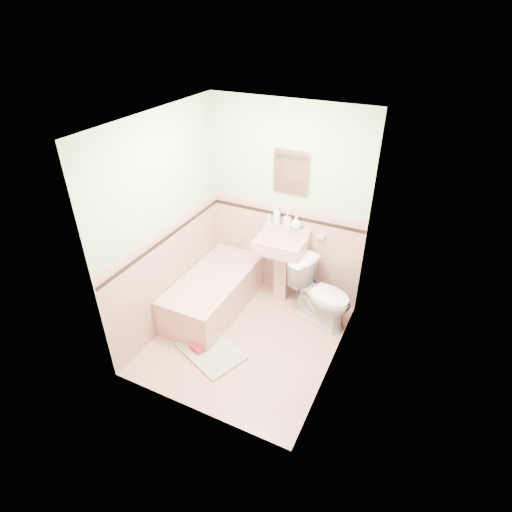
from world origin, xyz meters
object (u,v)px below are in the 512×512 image
at_px(bathtub, 214,293).
at_px(soap_bottle_mid, 287,220).
at_px(soap_bottle_right, 296,223).
at_px(bucket, 307,294).
at_px(soap_bottle_left, 277,215).
at_px(medicine_cabinet, 291,172).
at_px(toilet, 322,294).
at_px(sink, 280,270).
at_px(shoe, 196,348).

bearing_deg(bathtub, soap_bottle_mid, 46.57).
distance_m(soap_bottle_right, bucket, 0.98).
bearing_deg(soap_bottle_left, medicine_cabinet, 11.55).
xyz_separation_m(toilet, bucket, (-0.25, 0.25, -0.25)).
height_order(bathtub, sink, sink).
relative_size(bathtub, bucket, 5.32).
relative_size(medicine_cabinet, toilet, 0.59).
xyz_separation_m(soap_bottle_left, toilet, (0.76, -0.35, -0.73)).
bearing_deg(bucket, soap_bottle_left, 168.85).
bearing_deg(bucket, soap_bottle_right, 158.05).
xyz_separation_m(soap_bottle_right, bucket, (0.25, -0.10, -0.94)).
distance_m(bathtub, soap_bottle_left, 1.26).
bearing_deg(toilet, sink, 93.40).
bearing_deg(bathtub, bucket, 30.47).
xyz_separation_m(bathtub, medicine_cabinet, (0.68, 0.74, 1.47)).
bearing_deg(soap_bottle_left, bathtub, -126.90).
distance_m(bathtub, shoe, 0.82).
bearing_deg(bucket, bathtub, -149.53).
distance_m(soap_bottle_left, soap_bottle_mid, 0.14).
bearing_deg(sink, soap_bottle_left, 129.21).
bearing_deg(sink, soap_bottle_right, 58.34).
relative_size(sink, soap_bottle_left, 3.68).
relative_size(soap_bottle_mid, soap_bottle_right, 1.11).
relative_size(bucket, shoe, 1.71).
height_order(sink, bucket, sink).
xyz_separation_m(bathtub, sink, (0.68, 0.53, 0.24)).
bearing_deg(medicine_cabinet, toilet, -31.53).
height_order(soap_bottle_mid, shoe, soap_bottle_mid).
bearing_deg(medicine_cabinet, bathtub, -132.58).
height_order(bathtub, toilet, toilet).
xyz_separation_m(bathtub, soap_bottle_right, (0.79, 0.71, 0.85)).
distance_m(sink, bucket, 0.49).
bearing_deg(bucket, soap_bottle_mid, 164.78).
bearing_deg(bathtub, toilet, 15.77).
distance_m(bathtub, soap_bottle_right, 1.36).
relative_size(soap_bottle_mid, shoe, 1.17).
height_order(sink, soap_bottle_left, soap_bottle_left).
relative_size(bathtub, soap_bottle_mid, 7.80).
bearing_deg(bathtub, soap_bottle_right, 41.91).
distance_m(soap_bottle_left, soap_bottle_right, 0.26).
bearing_deg(bathtub, sink, 37.93).
xyz_separation_m(medicine_cabinet, soap_bottle_mid, (-0.01, -0.03, -0.61)).
height_order(soap_bottle_left, soap_bottle_mid, soap_bottle_left).
height_order(soap_bottle_right, shoe, soap_bottle_right).
height_order(medicine_cabinet, shoe, medicine_cabinet).
distance_m(bathtub, bucket, 1.21).
relative_size(soap_bottle_mid, bucket, 0.68).
height_order(medicine_cabinet, bucket, medicine_cabinet).
relative_size(sink, shoe, 5.63).
bearing_deg(soap_bottle_mid, soap_bottle_left, 180.00).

